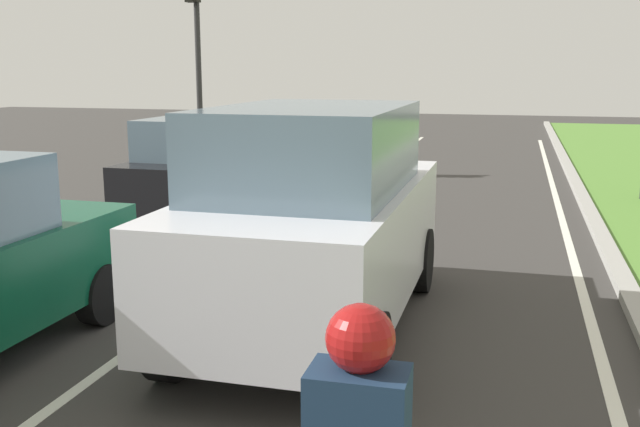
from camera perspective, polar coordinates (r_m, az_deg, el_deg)
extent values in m
plane|color=#383533|center=(12.17, 1.86, -1.02)|extent=(60.00, 60.00, 0.00)
cube|color=silver|center=(12.34, -1.30, -0.82)|extent=(0.12, 32.00, 0.01)
cube|color=silver|center=(11.89, 19.00, -1.94)|extent=(0.12, 32.00, 0.01)
cube|color=#9E9B93|center=(11.92, 21.42, -1.79)|extent=(0.24, 48.00, 0.12)
cube|color=silver|center=(7.27, -0.29, -2.11)|extent=(1.91, 4.50, 1.10)
cube|color=slate|center=(6.96, -0.63, 5.22)|extent=(1.71, 2.70, 0.80)
cylinder|color=black|center=(9.07, -3.01, -2.94)|extent=(0.22, 0.76, 0.76)
cylinder|color=black|center=(8.70, 8.01, -3.67)|extent=(0.22, 0.76, 0.76)
cylinder|color=black|center=(6.38, -11.77, -9.53)|extent=(0.22, 0.76, 0.76)
cylinder|color=black|center=(5.83, 4.04, -11.35)|extent=(0.22, 0.76, 0.76)
cylinder|color=black|center=(7.89, -17.00, -6.13)|extent=(0.22, 0.64, 0.64)
cube|color=black|center=(13.03, -9.28, 2.80)|extent=(1.69, 3.72, 0.80)
cube|color=slate|center=(12.71, -9.87, 5.93)|extent=(1.51, 1.92, 0.68)
cylinder|color=black|center=(14.53, -9.82, 2.09)|extent=(0.23, 0.60, 0.60)
cylinder|color=black|center=(13.95, -4.23, 1.83)|extent=(0.23, 0.60, 0.60)
cylinder|color=black|center=(12.35, -14.87, 0.21)|extent=(0.23, 0.60, 0.60)
cylinder|color=black|center=(11.66, -8.48, -0.19)|extent=(0.23, 0.60, 0.60)
sphere|color=maroon|center=(2.88, 3.22, -9.84)|extent=(0.28, 0.28, 0.28)
cylinder|color=#2D2D2D|center=(18.39, -9.59, 11.31)|extent=(0.14, 0.14, 5.24)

